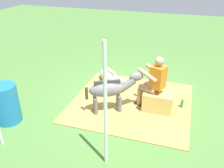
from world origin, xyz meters
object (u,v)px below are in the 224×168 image
person_seated (153,81)px  pony_lying (111,78)px  tent_pole_left (105,109)px  hay_bale (158,102)px  soda_bottle (182,103)px  pony_standing (111,89)px  water_barrel (6,104)px

person_seated → pony_lying: size_ratio=1.14×
person_seated → pony_lying: bearing=-35.5°
person_seated → tent_pole_left: size_ratio=0.60×
hay_bale → soda_bottle: (-0.55, -0.28, -0.11)m
pony_standing → tent_pole_left: (-0.43, 1.58, 0.54)m
person_seated → soda_bottle: 0.97m
pony_standing → soda_bottle: size_ratio=4.51×
pony_standing → water_barrel: 2.31m
pony_lying → water_barrel: 2.93m
soda_bottle → water_barrel: water_barrel is taller
pony_standing → person_seated: bearing=-155.1°
hay_bale → pony_lying: size_ratio=0.57×
pony_lying → tent_pole_left: size_ratio=0.53×
person_seated → soda_bottle: bearing=-161.7°
soda_bottle → tent_pole_left: 2.71m
pony_lying → water_barrel: water_barrel is taller
person_seated → pony_standing: 0.99m
hay_bale → person_seated: person_seated is taller
soda_bottle → pony_standing: bearing=22.0°
hay_bale → person_seated: 0.54m
person_seated → tent_pole_left: (0.46, 2.00, 0.37)m
hay_bale → pony_standing: (1.04, 0.37, 0.35)m
person_seated → pony_lying: (1.34, -0.96, -0.56)m
hay_bale → soda_bottle: size_ratio=2.52×
pony_lying → soda_bottle: (-2.05, 0.72, -0.06)m
pony_lying → person_seated: bearing=144.5°
pony_lying → soda_bottle: bearing=160.6°
person_seated → tent_pole_left: bearing=77.1°
pony_lying → hay_bale: bearing=146.2°
hay_bale → water_barrel: size_ratio=0.78×
pony_standing → tent_pole_left: tent_pole_left is taller
hay_bale → tent_pole_left: (0.61, 1.95, 0.88)m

